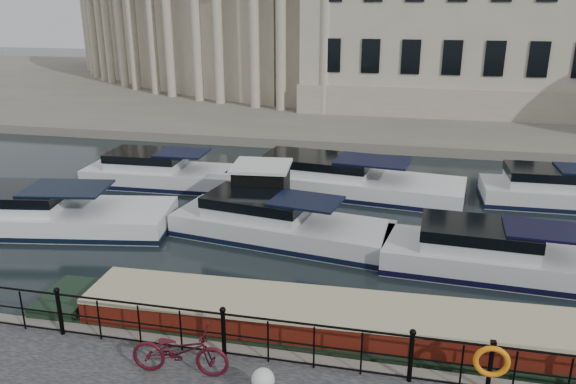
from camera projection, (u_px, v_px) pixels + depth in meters
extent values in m
plane|color=black|center=(253.00, 323.00, 14.66)|extent=(160.00, 160.00, 0.00)
cube|color=#6B665B|center=(371.00, 91.00, 50.62)|extent=(120.00, 42.00, 0.55)
cylinder|color=black|center=(60.00, 313.00, 13.04)|extent=(0.10, 0.10, 1.10)
sphere|color=black|center=(56.00, 290.00, 12.85)|extent=(0.14, 0.14, 0.14)
cylinder|color=black|center=(224.00, 334.00, 12.22)|extent=(0.10, 0.10, 1.10)
sphere|color=black|center=(223.00, 310.00, 12.03)|extent=(0.14, 0.14, 0.14)
cylinder|color=black|center=(411.00, 358.00, 11.41)|extent=(0.10, 0.10, 1.10)
sphere|color=black|center=(413.00, 332.00, 11.21)|extent=(0.14, 0.14, 0.14)
cylinder|color=black|center=(223.00, 314.00, 12.06)|extent=(24.00, 0.05, 0.05)
cylinder|color=black|center=(224.00, 334.00, 12.22)|extent=(24.00, 0.04, 0.04)
cylinder|color=black|center=(224.00, 352.00, 12.37)|extent=(24.00, 0.04, 0.04)
cube|color=#ADA38C|center=(451.00, 7.00, 41.50)|extent=(20.00, 14.00, 14.00)
cube|color=#9E937F|center=(443.00, 89.00, 43.43)|extent=(20.30, 14.30, 2.00)
cube|color=#ADA38C|center=(317.00, 30.00, 40.21)|extent=(5.73, 4.06, 11.00)
cylinder|color=#ADA38C|center=(325.00, 41.00, 37.55)|extent=(0.70, 0.70, 9.80)
cylinder|color=#ADA38C|center=(281.00, 40.00, 38.86)|extent=(0.70, 0.70, 9.80)
cube|color=#ADA38C|center=(256.00, 28.00, 42.54)|extent=(5.90, 4.56, 11.00)
cylinder|color=#ADA38C|center=(254.00, 39.00, 39.84)|extent=(0.70, 0.70, 9.80)
cylinder|color=#ADA38C|center=(218.00, 37.00, 41.48)|extent=(0.70, 0.70, 9.80)
cube|color=#ADA38C|center=(206.00, 26.00, 45.36)|extent=(5.99, 4.99, 11.00)
cylinder|color=#ADA38C|center=(196.00, 36.00, 42.68)|extent=(0.70, 0.70, 9.80)
cylinder|color=#ADA38C|center=(168.00, 35.00, 44.63)|extent=(0.70, 0.70, 9.80)
cube|color=#ADA38C|center=(167.00, 25.00, 48.64)|extent=(5.99, 5.36, 11.00)
cylinder|color=#ADA38C|center=(152.00, 34.00, 46.02)|extent=(0.70, 0.70, 9.80)
cylinder|color=#ADA38C|center=(132.00, 32.00, 48.24)|extent=(0.70, 0.70, 9.80)
cube|color=#ADA38C|center=(140.00, 23.00, 52.32)|extent=(5.91, 5.64, 11.00)
cylinder|color=#ADA38C|center=(121.00, 31.00, 49.80)|extent=(0.70, 0.70, 9.80)
cylinder|color=#ADA38C|center=(107.00, 30.00, 52.27)|extent=(0.70, 0.70, 9.80)
cube|color=#ADA38C|center=(122.00, 22.00, 56.37)|extent=(5.74, 5.85, 11.00)
cylinder|color=#ADA38C|center=(100.00, 29.00, 53.98)|extent=(0.70, 0.70, 9.80)
cylinder|color=#ADA38C|center=(92.00, 28.00, 56.66)|extent=(0.70, 0.70, 9.80)
cube|color=#ADA38C|center=(112.00, 20.00, 60.71)|extent=(5.49, 5.97, 11.00)
cylinder|color=#ADA38C|center=(89.00, 27.00, 58.50)|extent=(0.70, 0.70, 9.80)
cylinder|color=#ADA38C|center=(86.00, 26.00, 61.34)|extent=(0.70, 0.70, 9.80)
cube|color=#ADA38C|center=(109.00, 19.00, 65.28)|extent=(5.16, 6.00, 11.00)
cylinder|color=#ADA38C|center=(86.00, 25.00, 63.28)|extent=(0.70, 0.70, 9.80)
cylinder|color=#ADA38C|center=(87.00, 24.00, 66.26)|extent=(0.70, 0.70, 9.80)
cube|color=#ADA38C|center=(111.00, 18.00, 70.03)|extent=(4.76, 5.95, 11.00)
cylinder|color=#ADA38C|center=(88.00, 23.00, 68.27)|extent=(0.70, 0.70, 9.80)
cylinder|color=#ADA38C|center=(92.00, 22.00, 71.33)|extent=(0.70, 0.70, 9.80)
imported|color=#440C17|center=(180.00, 351.00, 11.65)|extent=(2.13, 0.89, 1.09)
sphere|color=silver|center=(263.00, 380.00, 10.90)|extent=(0.46, 0.46, 0.46)
cylinder|color=black|center=(490.00, 367.00, 11.10)|extent=(0.09, 0.09, 1.12)
cube|color=black|center=(493.00, 343.00, 10.92)|extent=(0.11, 0.11, 0.07)
torus|color=orange|center=(492.00, 362.00, 10.97)|extent=(0.71, 0.11, 0.71)
cube|color=black|center=(337.00, 346.00, 13.54)|extent=(15.53, 2.57, 0.93)
cube|color=#53150B|center=(338.00, 322.00, 13.33)|extent=(12.43, 2.16, 0.72)
cube|color=tan|center=(339.00, 307.00, 13.20)|extent=(12.43, 2.22, 0.10)
cube|color=#6B665B|center=(262.00, 215.00, 21.93)|extent=(3.16, 2.72, 0.25)
cube|color=black|center=(262.00, 190.00, 21.59)|extent=(2.14, 2.14, 1.76)
cube|color=silver|center=(261.00, 166.00, 21.29)|extent=(2.35, 2.35, 0.12)
cube|color=white|center=(40.00, 223.00, 20.79)|extent=(10.03, 4.53, 1.20)
cube|color=black|center=(41.00, 225.00, 20.82)|extent=(10.13, 4.58, 0.18)
cube|color=white|center=(6.00, 200.00, 20.57)|extent=(4.70, 3.12, 0.90)
cube|color=black|center=(66.00, 189.00, 20.31)|extent=(3.21, 2.53, 0.08)
cube|color=silver|center=(281.00, 234.00, 19.80)|extent=(7.97, 3.68, 1.20)
cube|color=black|center=(281.00, 236.00, 19.82)|extent=(8.05, 3.72, 0.18)
cube|color=silver|center=(257.00, 208.00, 19.84)|extent=(3.73, 2.57, 0.90)
cube|color=black|center=(306.00, 201.00, 19.04)|extent=(2.55, 2.09, 0.08)
cube|color=silver|center=(506.00, 268.00, 17.28)|extent=(7.64, 2.86, 1.20)
cube|color=black|center=(506.00, 270.00, 17.30)|extent=(7.71, 2.89, 0.18)
cube|color=silver|center=(478.00, 239.00, 17.23)|extent=(3.49, 2.19, 0.90)
cube|color=black|center=(544.00, 230.00, 16.61)|extent=(2.35, 1.84, 0.08)
cube|color=silver|center=(166.00, 180.00, 25.69)|extent=(7.29, 2.76, 1.20)
cube|color=black|center=(166.00, 182.00, 25.71)|extent=(7.37, 2.79, 0.18)
cube|color=silver|center=(147.00, 162.00, 25.57)|extent=(3.31, 2.18, 0.90)
cube|color=black|center=(182.00, 153.00, 25.10)|extent=(2.22, 1.84, 0.08)
cube|color=white|center=(344.00, 188.00, 24.67)|extent=(10.45, 4.07, 1.20)
cube|color=black|center=(343.00, 190.00, 24.69)|extent=(10.56, 4.11, 0.18)
cube|color=white|center=(317.00, 167.00, 24.78)|extent=(4.83, 2.89, 0.90)
cube|color=black|center=(373.00, 161.00, 23.85)|extent=(3.27, 2.37, 0.08)
cube|color=silver|center=(557.00, 200.00, 23.21)|extent=(6.08, 2.60, 1.20)
cube|color=black|center=(557.00, 201.00, 23.23)|extent=(6.14, 2.62, 0.18)
cube|color=silver|center=(541.00, 179.00, 23.06)|extent=(2.76, 2.08, 0.90)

